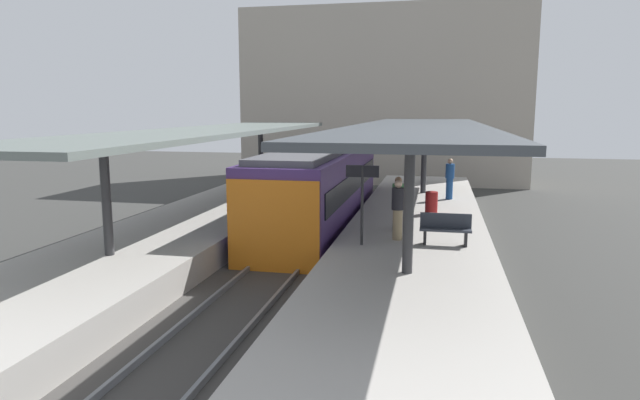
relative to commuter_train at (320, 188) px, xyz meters
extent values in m
plane|color=#383835|center=(0.00, -3.24, -1.73)|extent=(80.00, 80.00, 0.00)
cube|color=#ADA8A0|center=(-3.80, -3.24, -1.23)|extent=(4.40, 28.00, 1.00)
cube|color=#ADA8A0|center=(3.80, -3.24, -1.23)|extent=(4.40, 28.00, 1.00)
cube|color=#423F3D|center=(0.00, -3.24, -1.63)|extent=(3.20, 28.00, 0.20)
cube|color=slate|center=(-0.72, -3.24, -1.46)|extent=(0.08, 28.00, 0.14)
cube|color=slate|center=(0.72, -3.24, -1.46)|extent=(0.08, 28.00, 0.14)
cube|color=#472D6B|center=(0.00, 0.03, -0.08)|extent=(2.70, 12.36, 2.90)
cube|color=orange|center=(0.00, -6.18, -0.23)|extent=(2.65, 0.08, 2.60)
cube|color=black|center=(-1.37, 0.03, 0.27)|extent=(0.04, 11.37, 0.76)
cube|color=black|center=(1.37, 0.03, 0.27)|extent=(0.04, 11.37, 0.76)
cube|color=#515156|center=(0.00, 0.03, 1.47)|extent=(2.16, 11.74, 0.20)
cylinder|color=#333335|center=(-3.80, -8.14, 0.69)|extent=(0.24, 0.24, 2.83)
cylinder|color=#333335|center=(-3.80, 4.46, 0.69)|extent=(0.24, 0.24, 2.83)
cube|color=slate|center=(-3.80, -1.84, 2.18)|extent=(4.18, 21.00, 0.16)
cylinder|color=#333335|center=(3.80, -8.14, 0.80)|extent=(0.24, 0.24, 3.05)
cylinder|color=#333335|center=(3.80, 4.46, 0.80)|extent=(0.24, 0.24, 3.05)
cube|color=#3D4247|center=(3.80, -1.84, 2.40)|extent=(4.18, 21.00, 0.16)
cube|color=black|center=(4.13, -5.26, -0.53)|extent=(0.08, 0.32, 0.40)
cube|color=black|center=(5.23, -5.26, -0.53)|extent=(0.08, 0.32, 0.40)
cube|color=#2D333D|center=(4.68, -5.26, -0.30)|extent=(1.40, 0.40, 0.06)
cube|color=#2D333D|center=(4.68, -5.08, -0.07)|extent=(1.40, 0.06, 0.40)
cylinder|color=#262628|center=(2.42, -5.73, 0.37)|extent=(0.08, 0.08, 2.20)
cube|color=black|center=(2.42, -5.73, 1.32)|extent=(0.90, 0.06, 0.32)
cylinder|color=maroon|center=(4.23, -0.63, -0.33)|extent=(0.44, 0.44, 0.80)
cylinder|color=#998460|center=(3.25, -3.66, -0.33)|extent=(0.28, 0.28, 0.80)
cylinder|color=#386B3D|center=(3.25, -3.66, 0.40)|extent=(0.36, 0.36, 0.65)
sphere|color=#936B4C|center=(3.25, -3.66, 0.84)|extent=(0.22, 0.22, 0.22)
cylinder|color=navy|center=(4.91, 2.87, -0.29)|extent=(0.28, 0.28, 0.88)
cylinder|color=navy|center=(4.91, 2.87, 0.45)|extent=(0.36, 0.36, 0.60)
sphere|color=tan|center=(4.91, 2.87, 0.86)|extent=(0.22, 0.22, 0.22)
cylinder|color=#998460|center=(3.33, -4.87, -0.29)|extent=(0.28, 0.28, 0.88)
cylinder|color=#232328|center=(3.33, -4.87, 0.46)|extent=(0.36, 0.36, 0.63)
sphere|color=beige|center=(3.33, -4.87, 0.88)|extent=(0.22, 0.22, 0.22)
cube|color=#A89E8E|center=(0.82, 16.76, 3.77)|extent=(18.00, 6.00, 11.00)
camera|label=1|loc=(4.41, -20.59, 2.99)|focal=31.15mm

